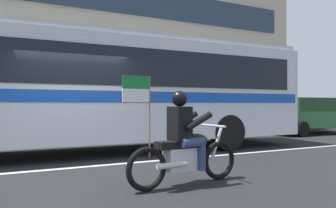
{
  "coord_description": "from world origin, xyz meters",
  "views": [
    {
      "loc": [
        -0.99,
        -7.21,
        1.34
      ],
      "look_at": [
        2.18,
        -0.42,
        1.35
      ],
      "focal_mm": 32.31,
      "sensor_mm": 36.0,
      "label": 1
    }
  ],
  "objects_px": {
    "fire_hydrant": "(197,124)",
    "parked_sedan_curbside": "(307,115)",
    "motorcycle_with_rider": "(184,145)",
    "transit_bus": "(108,85)"
  },
  "relations": [
    {
      "from": "fire_hydrant",
      "to": "motorcycle_with_rider",
      "type": "bearing_deg",
      "value": -121.93
    },
    {
      "from": "parked_sedan_curbside",
      "to": "fire_hydrant",
      "type": "xyz_separation_m",
      "value": [
        -4.94,
        1.48,
        -0.33
      ]
    },
    {
      "from": "fire_hydrant",
      "to": "transit_bus",
      "type": "bearing_deg",
      "value": -147.91
    },
    {
      "from": "motorcycle_with_rider",
      "to": "transit_bus",
      "type": "bearing_deg",
      "value": 94.25
    },
    {
      "from": "transit_bus",
      "to": "motorcycle_with_rider",
      "type": "height_order",
      "value": "transit_bus"
    },
    {
      "from": "parked_sedan_curbside",
      "to": "fire_hydrant",
      "type": "bearing_deg",
      "value": 163.35
    },
    {
      "from": "parked_sedan_curbside",
      "to": "fire_hydrant",
      "type": "distance_m",
      "value": 5.16
    },
    {
      "from": "fire_hydrant",
      "to": "parked_sedan_curbside",
      "type": "bearing_deg",
      "value": -16.65
    },
    {
      "from": "transit_bus",
      "to": "motorcycle_with_rider",
      "type": "bearing_deg",
      "value": -85.75
    },
    {
      "from": "transit_bus",
      "to": "parked_sedan_curbside",
      "type": "relative_size",
      "value": 2.75
    }
  ]
}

